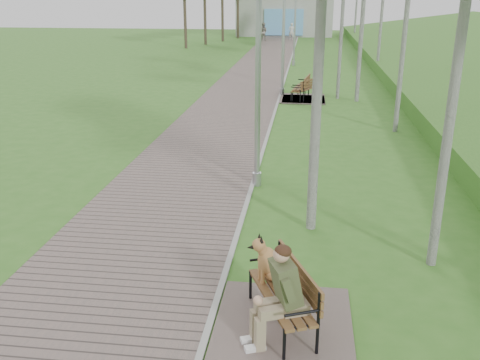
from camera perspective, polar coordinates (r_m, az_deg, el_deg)
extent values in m
plane|color=#366D22|center=(9.99, -0.70, -7.21)|extent=(120.00, 120.00, 0.00)
cube|color=#6B5C57|center=(30.81, 1.61, 11.13)|extent=(3.50, 67.00, 0.04)
cube|color=#999993|center=(30.69, 4.93, 11.04)|extent=(0.10, 67.00, 0.05)
cube|color=#9E9E99|center=(59.95, 4.82, 17.03)|extent=(10.00, 5.00, 4.00)
cube|color=#62A2DB|center=(57.38, 4.68, 16.43)|extent=(4.00, 0.20, 2.60)
cube|color=#6B5C57|center=(7.88, 4.66, -15.15)|extent=(1.93, 2.15, 0.04)
cube|color=brown|center=(7.62, 4.37, -12.26)|extent=(1.07, 1.67, 0.04)
cube|color=brown|center=(7.56, 6.30, -10.08)|extent=(0.66, 1.50, 0.35)
cube|color=#6B5C57|center=(24.01, 6.56, 8.63)|extent=(2.06, 2.29, 0.04)
cube|color=brown|center=(23.93, 6.49, 9.80)|extent=(0.73, 1.77, 0.05)
cube|color=brown|center=(23.84, 7.18, 10.49)|extent=(0.27, 1.71, 0.38)
cube|color=#6B5C57|center=(23.79, 6.78, 8.52)|extent=(1.84, 2.05, 0.04)
cube|color=brown|center=(23.71, 6.70, 9.56)|extent=(1.05, 1.59, 0.04)
cube|color=brown|center=(23.56, 7.28, 10.16)|extent=(0.66, 1.42, 0.34)
cylinder|color=#9EA0A6|center=(13.05, 1.81, 0.12)|extent=(0.22, 0.22, 0.33)
cylinder|color=#9EA0A6|center=(12.44, 1.94, 11.31)|extent=(0.13, 0.13, 5.44)
cylinder|color=#9EA0A6|center=(24.82, 4.49, 9.38)|extent=(0.22, 0.22, 0.33)
cylinder|color=#9EA0A6|center=(24.50, 4.66, 15.29)|extent=(0.13, 0.13, 5.45)
cylinder|color=#9EA0A6|center=(35.22, 5.74, 12.30)|extent=(0.19, 0.19, 0.29)
cylinder|color=#9EA0A6|center=(35.01, 5.87, 16.01)|extent=(0.12, 0.12, 4.87)
imported|color=silver|center=(54.08, 5.51, 15.49)|extent=(0.64, 0.46, 1.63)
imported|color=gray|center=(52.71, 2.47, 15.50)|extent=(0.87, 0.70, 1.71)
cylinder|color=silver|center=(9.91, 8.64, 17.16)|extent=(0.17, 0.17, 8.24)
cylinder|color=silver|center=(8.95, 22.68, 15.14)|extent=(0.16, 0.16, 8.06)
cylinder|color=silver|center=(41.98, 8.50, 17.78)|extent=(0.16, 0.16, 6.78)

